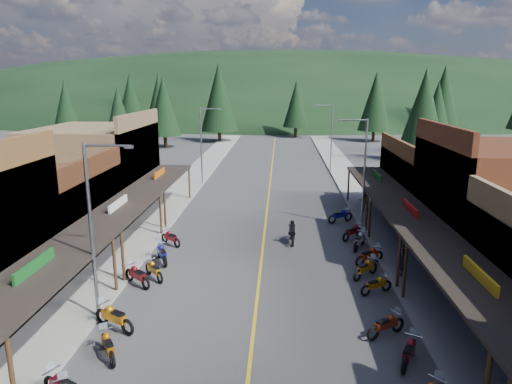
# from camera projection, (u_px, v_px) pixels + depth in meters

# --- Properties ---
(ground) EXTENTS (220.00, 220.00, 0.00)m
(ground) POSITION_uv_depth(u_px,v_px,m) (260.00, 269.00, 26.21)
(ground) COLOR #38383A
(ground) RESTS_ON ground
(centerline) EXTENTS (0.15, 90.00, 0.01)m
(centerline) POSITION_uv_depth(u_px,v_px,m) (269.00, 190.00, 45.63)
(centerline) COLOR gold
(centerline) RESTS_ON ground
(sidewalk_west) EXTENTS (3.40, 94.00, 0.15)m
(sidewalk_west) POSITION_uv_depth(u_px,v_px,m) (183.00, 188.00, 46.07)
(sidewalk_west) COLOR gray
(sidewalk_west) RESTS_ON ground
(sidewalk_east) EXTENTS (3.40, 94.00, 0.15)m
(sidewalk_east) POSITION_uv_depth(u_px,v_px,m) (357.00, 190.00, 45.15)
(sidewalk_east) COLOR gray
(sidewalk_east) RESTS_ON ground
(shop_west_2) EXTENTS (10.90, 9.00, 6.20)m
(shop_west_2) POSITION_uv_depth(u_px,v_px,m) (38.00, 215.00, 27.99)
(shop_west_2) COLOR #3F2111
(shop_west_2) RESTS_ON ground
(shop_west_3) EXTENTS (10.90, 10.20, 8.20)m
(shop_west_3) POSITION_uv_depth(u_px,v_px,m) (98.00, 170.00, 37.08)
(shop_west_3) COLOR brown
(shop_west_3) RESTS_ON ground
(shop_east_2) EXTENTS (10.90, 9.00, 8.20)m
(shop_east_2) POSITION_uv_depth(u_px,v_px,m) (500.00, 206.00, 26.32)
(shop_east_2) COLOR #562B19
(shop_east_2) RESTS_ON ground
(shop_east_3) EXTENTS (10.90, 10.20, 6.20)m
(shop_east_3) POSITION_uv_depth(u_px,v_px,m) (441.00, 186.00, 35.87)
(shop_east_3) COLOR #4C2D16
(shop_east_3) RESTS_ON ground
(streetlight_0) EXTENTS (2.16, 0.18, 8.00)m
(streetlight_0) POSITION_uv_depth(u_px,v_px,m) (94.00, 225.00, 19.71)
(streetlight_0) COLOR gray
(streetlight_0) RESTS_ON ground
(streetlight_1) EXTENTS (2.16, 0.18, 8.00)m
(streetlight_1) POSITION_uv_depth(u_px,v_px,m) (203.00, 142.00, 46.89)
(streetlight_1) COLOR gray
(streetlight_1) RESTS_ON ground
(streetlight_2) EXTENTS (2.16, 0.18, 8.00)m
(streetlight_2) POSITION_uv_depth(u_px,v_px,m) (363.00, 169.00, 32.57)
(streetlight_2) COLOR gray
(streetlight_2) RESTS_ON ground
(streetlight_3) EXTENTS (2.16, 0.18, 8.00)m
(streetlight_3) POSITION_uv_depth(u_px,v_px,m) (330.00, 135.00, 53.93)
(streetlight_3) COLOR gray
(streetlight_3) RESTS_ON ground
(ridge_hill) EXTENTS (310.00, 140.00, 60.00)m
(ridge_hill) POSITION_uv_depth(u_px,v_px,m) (278.00, 114.00, 157.30)
(ridge_hill) COLOR black
(ridge_hill) RESTS_ON ground
(pine_0) EXTENTS (5.04, 5.04, 11.00)m
(pine_0) POSITION_uv_depth(u_px,v_px,m) (66.00, 104.00, 86.99)
(pine_0) COLOR black
(pine_0) RESTS_ON ground
(pine_1) EXTENTS (5.88, 5.88, 12.50)m
(pine_1) POSITION_uv_depth(u_px,v_px,m) (159.00, 99.00, 93.75)
(pine_1) COLOR black
(pine_1) RESTS_ON ground
(pine_2) EXTENTS (6.72, 6.72, 14.00)m
(pine_2) POSITION_uv_depth(u_px,v_px,m) (219.00, 97.00, 81.19)
(pine_2) COLOR black
(pine_2) RESTS_ON ground
(pine_3) EXTENTS (5.04, 5.04, 11.00)m
(pine_3) POSITION_uv_depth(u_px,v_px,m) (296.00, 104.00, 88.57)
(pine_3) COLOR black
(pine_3) RESTS_ON ground
(pine_4) EXTENTS (5.88, 5.88, 12.50)m
(pine_4) POSITION_uv_depth(u_px,v_px,m) (375.00, 101.00, 81.84)
(pine_4) COLOR black
(pine_4) RESTS_ON ground
(pine_5) EXTENTS (6.72, 6.72, 14.00)m
(pine_5) POSITION_uv_depth(u_px,v_px,m) (443.00, 95.00, 92.48)
(pine_5) COLOR black
(pine_5) RESTS_ON ground
(pine_7) EXTENTS (5.88, 5.88, 12.50)m
(pine_7) POSITION_uv_depth(u_px,v_px,m) (130.00, 98.00, 99.99)
(pine_7) COLOR black
(pine_7) RESTS_ON ground
(pine_8) EXTENTS (4.48, 4.48, 10.00)m
(pine_8) POSITION_uv_depth(u_px,v_px,m) (119.00, 115.00, 64.81)
(pine_8) COLOR black
(pine_8) RESTS_ON ground
(pine_9) EXTENTS (4.93, 4.93, 10.80)m
(pine_9) POSITION_uv_depth(u_px,v_px,m) (437.00, 111.00, 67.16)
(pine_9) COLOR black
(pine_9) RESTS_ON ground
(pine_10) EXTENTS (5.38, 5.38, 11.60)m
(pine_10) POSITION_uv_depth(u_px,v_px,m) (164.00, 106.00, 74.12)
(pine_10) COLOR black
(pine_10) RESTS_ON ground
(pine_11) EXTENTS (5.82, 5.82, 12.40)m
(pine_11) POSITION_uv_depth(u_px,v_px,m) (424.00, 108.00, 60.38)
(pine_11) COLOR black
(pine_11) RESTS_ON ground
(bike_west_4) EXTENTS (1.64, 2.03, 1.14)m
(bike_west_4) POSITION_uv_depth(u_px,v_px,m) (108.00, 345.00, 17.63)
(bike_west_4) COLOR #A0540B
(bike_west_4) RESTS_ON ground
(bike_west_5) EXTENTS (2.37, 1.80, 1.31)m
(bike_west_5) POSITION_uv_depth(u_px,v_px,m) (114.00, 316.00, 19.61)
(bike_west_5) COLOR orange
(bike_west_5) RESTS_ON ground
(bike_west_6) EXTENTS (2.11, 1.95, 1.23)m
(bike_west_6) POSITION_uv_depth(u_px,v_px,m) (137.00, 274.00, 23.97)
(bike_west_6) COLOR maroon
(bike_west_6) RESTS_ON ground
(bike_west_7) EXTENTS (1.81, 1.97, 1.15)m
(bike_west_7) POSITION_uv_depth(u_px,v_px,m) (154.00, 269.00, 24.77)
(bike_west_7) COLOR #BD730D
(bike_west_7) RESTS_ON ground
(bike_west_8) EXTENTS (1.64, 2.28, 1.25)m
(bike_west_8) POSITION_uv_depth(u_px,v_px,m) (162.00, 253.00, 27.01)
(bike_west_8) COLOR navy
(bike_west_8) RESTS_ON ground
(bike_west_9) EXTENTS (1.89, 1.76, 1.11)m
(bike_west_9) POSITION_uv_depth(u_px,v_px,m) (171.00, 237.00, 29.96)
(bike_west_9) COLOR maroon
(bike_west_9) RESTS_ON ground
(bike_east_4) EXTENTS (1.51, 2.07, 1.14)m
(bike_east_4) POSITION_uv_depth(u_px,v_px,m) (409.00, 351.00, 17.22)
(bike_east_4) COLOR maroon
(bike_east_4) RESTS_ON ground
(bike_east_5) EXTENTS (2.02, 1.61, 1.13)m
(bike_east_5) POSITION_uv_depth(u_px,v_px,m) (386.00, 324.00, 19.15)
(bike_east_5) COLOR maroon
(bike_east_5) RESTS_ON ground
(bike_east_6) EXTENTS (1.92, 1.41, 1.06)m
(bike_east_6) POSITION_uv_depth(u_px,v_px,m) (376.00, 284.00, 23.02)
(bike_east_6) COLOR #B3710C
(bike_east_6) RESTS_ON ground
(bike_east_7) EXTENTS (1.95, 1.94, 1.18)m
(bike_east_7) POSITION_uv_depth(u_px,v_px,m) (366.00, 268.00, 24.92)
(bike_east_7) COLOR orange
(bike_east_7) RESTS_ON ground
(bike_east_8) EXTENTS (2.12, 1.75, 1.19)m
(bike_east_8) POSITION_uv_depth(u_px,v_px,m) (370.00, 255.00, 26.76)
(bike_east_8) COLOR red
(bike_east_8) RESTS_ON ground
(bike_east_9) EXTENTS (1.58, 2.25, 1.23)m
(bike_east_9) POSITION_uv_depth(u_px,v_px,m) (360.00, 239.00, 29.34)
(bike_east_9) COLOR #AAABAF
(bike_east_9) RESTS_ON ground
(bike_east_10) EXTENTS (1.98, 2.00, 1.21)m
(bike_east_10) POSITION_uv_depth(u_px,v_px,m) (353.00, 231.00, 31.05)
(bike_east_10) COLOR maroon
(bike_east_10) RESTS_ON ground
(bike_east_11) EXTENTS (2.22, 1.71, 1.23)m
(bike_east_11) POSITION_uv_depth(u_px,v_px,m) (340.00, 215.00, 34.81)
(bike_east_11) COLOR navy
(bike_east_11) RESTS_ON ground
(rider_on_bike) EXTENTS (0.81, 2.18, 1.64)m
(rider_on_bike) POSITION_uv_depth(u_px,v_px,m) (292.00, 233.00, 30.40)
(rider_on_bike) COLOR black
(rider_on_bike) RESTS_ON ground
(pedestrian_east_a) EXTENTS (0.56, 0.74, 1.81)m
(pedestrian_east_a) POSITION_uv_depth(u_px,v_px,m) (402.00, 260.00, 24.83)
(pedestrian_east_a) COLOR #231F2E
(pedestrian_east_a) RESTS_ON sidewalk_east
(pedestrian_east_b) EXTENTS (0.96, 0.65, 1.83)m
(pedestrian_east_b) POSITION_uv_depth(u_px,v_px,m) (364.00, 200.00, 37.33)
(pedestrian_east_b) COLOR brown
(pedestrian_east_b) RESTS_ON sidewalk_east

